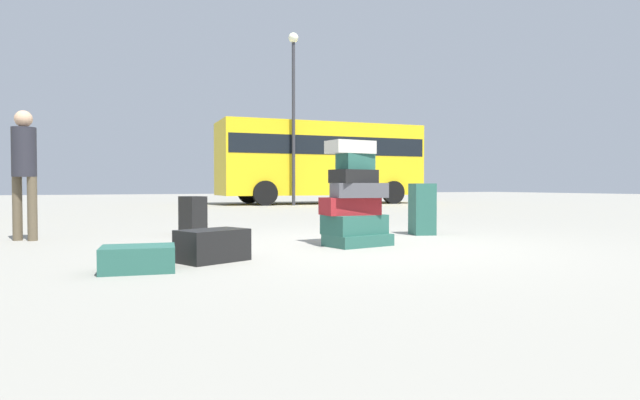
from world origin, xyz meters
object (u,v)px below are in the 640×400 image
(suitcase_teal_right_side, at_px, (138,259))
(lamp_post, at_px, (293,93))
(suitcase_teal_behind_tower, at_px, (422,209))
(suitcase_black_foreground_far, at_px, (213,245))
(parked_bus, at_px, (320,158))
(suitcase_tower, at_px, (354,203))
(suitcase_black_upright_blue, at_px, (193,216))
(person_bearded_onlooker, at_px, (24,163))

(suitcase_teal_right_side, relative_size, lamp_post, 0.10)
(suitcase_teal_behind_tower, xyz_separation_m, suitcase_black_foreground_far, (-3.48, -1.41, -0.22))
(suitcase_teal_behind_tower, xyz_separation_m, parked_bus, (4.37, 12.75, 1.45))
(suitcase_teal_right_side, bearing_deg, suitcase_tower, 28.23)
(suitcase_black_upright_blue, xyz_separation_m, suitcase_black_foreground_far, (-0.39, -2.76, -0.13))
(person_bearded_onlooker, bearing_deg, lamp_post, 85.79)
(suitcase_tower, distance_m, lamp_post, 13.47)
(suitcase_tower, relative_size, suitcase_teal_behind_tower, 1.68)
(person_bearded_onlooker, relative_size, lamp_post, 0.27)
(suitcase_tower, bearing_deg, suitcase_teal_right_side, -160.91)
(suitcase_tower, bearing_deg, lamp_post, 70.77)
(suitcase_black_upright_blue, height_order, person_bearded_onlooker, person_bearded_onlooker)
(suitcase_teal_right_side, height_order, person_bearded_onlooker, person_bearded_onlooker)
(suitcase_black_upright_blue, distance_m, person_bearded_onlooker, 2.29)
(lamp_post, bearing_deg, suitcase_teal_behind_tower, -103.16)
(lamp_post, bearing_deg, suitcase_black_foreground_far, -115.58)
(suitcase_black_upright_blue, relative_size, suitcase_black_foreground_far, 0.90)
(suitcase_teal_right_side, distance_m, suitcase_black_upright_blue, 3.27)
(suitcase_black_foreground_far, bearing_deg, lamp_post, 42.32)
(person_bearded_onlooker, bearing_deg, suitcase_black_foreground_far, -24.61)
(lamp_post, bearing_deg, parked_bus, 37.73)
(suitcase_teal_right_side, xyz_separation_m, suitcase_black_foreground_far, (0.72, 0.32, 0.05))
(suitcase_black_upright_blue, distance_m, lamp_post, 12.22)
(suitcase_tower, xyz_separation_m, suitcase_black_foreground_far, (-1.87, -0.58, -0.37))
(suitcase_tower, distance_m, suitcase_teal_right_side, 2.77)
(parked_bus, relative_size, lamp_post, 1.31)
(suitcase_black_upright_blue, bearing_deg, person_bearded_onlooker, 154.83)
(lamp_post, bearing_deg, suitcase_teal_right_side, -117.55)
(person_bearded_onlooker, distance_m, lamp_post, 13.04)
(lamp_post, bearing_deg, person_bearded_onlooker, -128.66)
(person_bearded_onlooker, height_order, lamp_post, lamp_post)
(suitcase_black_foreground_far, height_order, person_bearded_onlooker, person_bearded_onlooker)
(suitcase_tower, relative_size, suitcase_black_upright_blue, 2.23)
(suitcase_teal_behind_tower, relative_size, suitcase_black_foreground_far, 1.20)
(suitcase_black_upright_blue, relative_size, lamp_post, 0.09)
(suitcase_teal_behind_tower, height_order, lamp_post, lamp_post)
(suitcase_black_upright_blue, bearing_deg, suitcase_tower, -75.81)
(parked_bus, xyz_separation_m, lamp_post, (-1.70, -1.31, 2.23))
(suitcase_black_upright_blue, bearing_deg, suitcase_teal_right_side, -129.83)
(parked_bus, bearing_deg, lamp_post, -137.88)
(suitcase_teal_right_side, bearing_deg, suitcase_black_foreground_far, 33.03)
(suitcase_tower, relative_size, suitcase_black_foreground_far, 2.01)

